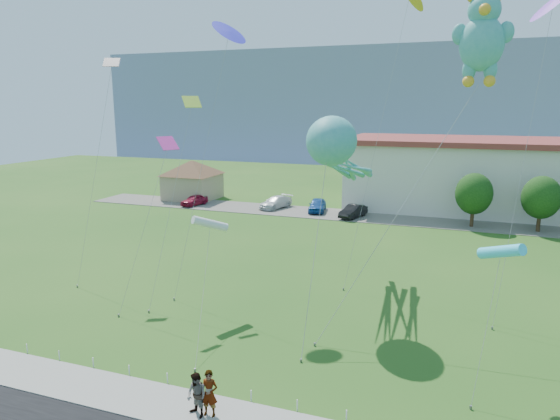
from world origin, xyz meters
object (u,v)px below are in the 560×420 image
at_px(parked_car_red, 194,200).
at_px(parked_car_blue, 317,205).
at_px(pedestrian_left, 209,393).
at_px(parked_car_white, 276,202).
at_px(pavilion, 192,176).
at_px(parked_car_black, 353,211).
at_px(pedestrian_right, 197,395).
at_px(teddy_bear_kite, 482,36).
at_px(octopus_kite, 337,153).

distance_m(parked_car_red, parked_car_blue, 15.15).
distance_m(pedestrian_left, parked_car_white, 40.46).
relative_size(pavilion, parked_car_black, 2.22).
height_order(pedestrian_left, pedestrian_right, pedestrian_left).
bearing_deg(pavilion, parked_car_black, -10.29).
xyz_separation_m(pavilion, parked_car_black, (21.96, -3.99, -2.28)).
xyz_separation_m(pavilion, teddy_bear_kite, (33.10, -26.21, 12.60)).
distance_m(parked_car_white, parked_car_blue, 5.19).
bearing_deg(pavilion, parked_car_red, -58.42).
height_order(parked_car_blue, teddy_bear_kite, teddy_bear_kite).
height_order(octopus_kite, teddy_bear_kite, teddy_bear_kite).
bearing_deg(parked_car_blue, pedestrian_left, -89.63).
height_order(pedestrian_right, parked_car_black, pedestrian_right).
relative_size(pedestrian_right, parked_car_blue, 0.41).
height_order(parked_car_red, parked_car_blue, parked_car_blue).
bearing_deg(teddy_bear_kite, pedestrian_left, -122.16).
bearing_deg(pedestrian_right, parked_car_blue, 120.98).
height_order(pedestrian_right, octopus_kite, octopus_kite).
bearing_deg(parked_car_white, parked_car_red, -151.27).
height_order(parked_car_black, octopus_kite, octopus_kite).
height_order(pavilion, pedestrian_right, pavilion).
relative_size(parked_car_black, teddy_bear_kite, 0.23).
relative_size(pavilion, parked_car_red, 2.47).
relative_size(parked_car_white, parked_car_blue, 1.09).
height_order(pedestrian_left, parked_car_black, pedestrian_left).
xyz_separation_m(parked_car_red, teddy_bear_kite, (30.70, -22.30, 14.93)).
bearing_deg(parked_car_black, octopus_kite, -64.35).
relative_size(pedestrian_right, octopus_kite, 0.12).
distance_m(parked_car_black, teddy_bear_kite, 28.98).
bearing_deg(pedestrian_left, parked_car_red, 113.47).
distance_m(pedestrian_left, parked_car_black, 36.91).
distance_m(parked_car_red, octopus_kite, 33.44).
bearing_deg(pavilion, parked_car_blue, -7.67).
relative_size(parked_car_red, parked_car_white, 0.79).
relative_size(octopus_kite, teddy_bear_kite, 0.84).
bearing_deg(parked_car_black, pedestrian_left, -69.99).
height_order(parked_car_blue, parked_car_black, parked_car_blue).
distance_m(pedestrian_right, parked_car_blue, 39.18).
bearing_deg(pavilion, parked_car_white, -9.63).
relative_size(parked_car_black, octopus_kite, 0.28).
height_order(pedestrian_left, teddy_bear_kite, teddy_bear_kite).
relative_size(pedestrian_left, parked_car_red, 0.50).
bearing_deg(pedestrian_right, teddy_bear_kite, 79.21).
xyz_separation_m(pedestrian_left, teddy_bear_kite, (9.20, 14.63, 14.58)).
height_order(parked_car_white, octopus_kite, octopus_kite).
height_order(pedestrian_right, parked_car_white, pedestrian_right).
relative_size(pedestrian_right, parked_car_black, 0.43).
relative_size(parked_car_blue, teddy_bear_kite, 0.24).
bearing_deg(teddy_bear_kite, parked_car_white, 130.78).
distance_m(pedestrian_right, teddy_bear_kite, 22.96).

